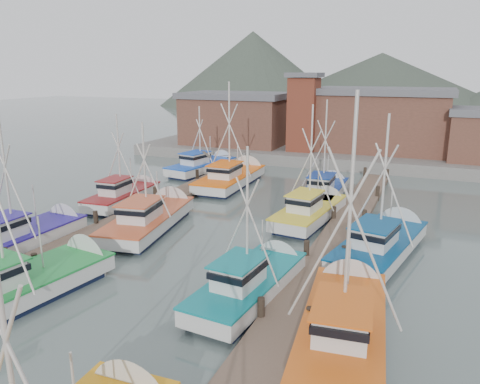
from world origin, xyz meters
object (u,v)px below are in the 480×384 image
at_px(boat_4, 24,285).
at_px(boat_12, 233,177).
at_px(boat_8, 152,218).
at_px(lookout_tower, 303,112).

relative_size(boat_4, boat_12, 0.99).
bearing_deg(boat_4, boat_12, 98.41).
height_order(boat_4, boat_8, boat_4).
xyz_separation_m(lookout_tower, boat_8, (-2.78, -26.36, -4.87)).
relative_size(lookout_tower, boat_8, 0.85).
relative_size(boat_4, boat_8, 1.02).
bearing_deg(boat_8, boat_12, 80.19).
bearing_deg(boat_8, lookout_tower, 74.63).
bearing_deg(boat_8, boat_4, -98.28).
distance_m(lookout_tower, boat_8, 26.95).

